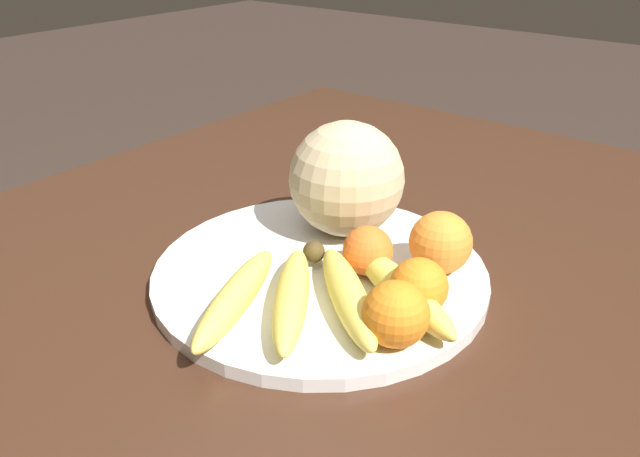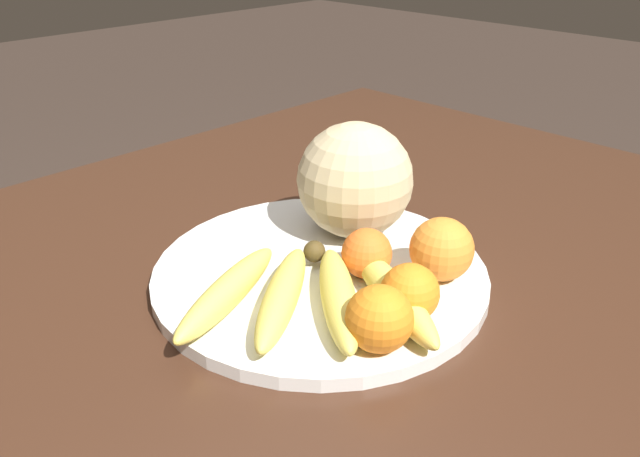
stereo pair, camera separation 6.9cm
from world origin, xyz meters
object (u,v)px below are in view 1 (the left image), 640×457
(orange_front_left, at_px, (441,243))
(orange_mid_center, at_px, (370,252))
(orange_front_right, at_px, (419,287))
(melon, at_px, (346,179))
(banana_bunch, at_px, (322,294))
(kitchen_table, at_px, (349,361))
(fruit_bowl, at_px, (320,273))
(orange_back_left, at_px, (396,314))

(orange_front_left, distance_m, orange_mid_center, 0.08)
(orange_front_right, relative_size, orange_mid_center, 1.05)
(melon, bearing_deg, banana_bunch, -151.59)
(banana_bunch, height_order, orange_front_right, orange_front_right)
(kitchen_table, relative_size, orange_mid_center, 24.33)
(kitchen_table, bearing_deg, banana_bunch, -175.75)
(kitchen_table, bearing_deg, fruit_bowl, 81.78)
(fruit_bowl, relative_size, orange_mid_center, 6.76)
(orange_front_left, xyz_separation_m, orange_mid_center, (-0.05, 0.06, -0.01))
(orange_back_left, bearing_deg, melon, 47.67)
(kitchen_table, distance_m, fruit_bowl, 0.11)
(kitchen_table, distance_m, orange_back_left, 0.17)
(melon, xyz_separation_m, banana_bunch, (-0.15, -0.08, -0.05))
(kitchen_table, height_order, orange_mid_center, orange_mid_center)
(fruit_bowl, distance_m, orange_mid_center, 0.07)
(orange_front_left, bearing_deg, banana_bunch, 158.51)
(orange_front_right, bearing_deg, orange_mid_center, 68.49)
(melon, bearing_deg, orange_back_left, -132.33)
(orange_mid_center, bearing_deg, banana_bunch, -179.21)
(kitchen_table, xyz_separation_m, orange_front_right, (-0.00, -0.08, 0.14))
(fruit_bowl, height_order, banana_bunch, banana_bunch)
(fruit_bowl, xyz_separation_m, orange_front_right, (-0.01, -0.13, 0.04))
(orange_front_left, bearing_deg, orange_back_left, -167.54)
(fruit_bowl, xyz_separation_m, banana_bunch, (-0.06, -0.05, 0.02))
(fruit_bowl, distance_m, orange_front_left, 0.14)
(kitchen_table, height_order, orange_back_left, orange_back_left)
(orange_front_right, height_order, orange_mid_center, orange_front_right)
(fruit_bowl, relative_size, orange_front_right, 6.42)
(melon, relative_size, orange_front_right, 2.40)
(banana_bunch, xyz_separation_m, orange_back_left, (-0.00, -0.09, 0.01))
(orange_mid_center, relative_size, orange_back_left, 0.88)
(orange_front_left, bearing_deg, orange_mid_center, 133.69)
(fruit_bowl, bearing_deg, kitchen_table, -98.22)
(kitchen_table, relative_size, banana_bunch, 5.18)
(fruit_bowl, relative_size, orange_front_left, 5.39)
(banana_bunch, distance_m, orange_mid_center, 0.09)
(fruit_bowl, height_order, orange_back_left, orange_back_left)
(kitchen_table, xyz_separation_m, banana_bunch, (-0.06, -0.00, 0.12))
(orange_mid_center, bearing_deg, orange_front_right, -111.51)
(kitchen_table, distance_m, orange_front_left, 0.18)
(melon, distance_m, orange_front_right, 0.19)
(fruit_bowl, bearing_deg, orange_front_right, -93.16)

